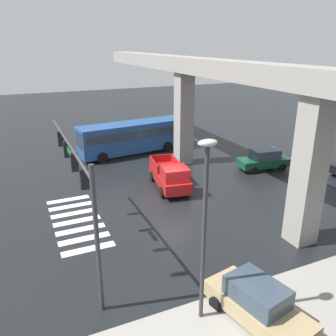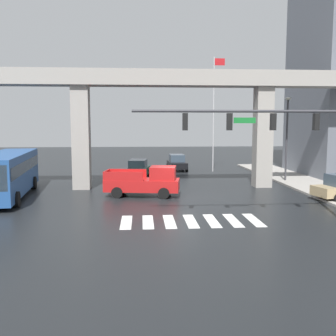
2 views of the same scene
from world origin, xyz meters
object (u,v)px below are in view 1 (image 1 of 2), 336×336
(sedan_tan, at_px, (257,303))
(traffic_signal_mast, at_px, (76,172))
(city_bus, at_px, (134,136))
(sedan_dark_green, at_px, (264,159))
(street_lamp_near_corner, at_px, (205,214))
(pickup_truck, at_px, (170,176))

(sedan_tan, relative_size, traffic_signal_mast, 0.42)
(city_bus, xyz_separation_m, sedan_tan, (22.57, -2.81, -0.87))
(sedan_dark_green, relative_size, street_lamp_near_corner, 0.62)
(traffic_signal_mast, distance_m, street_lamp_near_corner, 6.65)
(sedan_tan, height_order, sedan_dark_green, same)
(city_bus, bearing_deg, street_lamp_near_corner, -12.26)
(sedan_tan, height_order, street_lamp_near_corner, street_lamp_near_corner)
(pickup_truck, xyz_separation_m, street_lamp_near_corner, (12.08, -4.19, 3.57))
(traffic_signal_mast, xyz_separation_m, street_lamp_near_corner, (5.74, 3.36, -0.12))
(pickup_truck, distance_m, street_lamp_near_corner, 13.28)
(sedan_tan, bearing_deg, sedan_dark_green, 140.61)
(pickup_truck, xyz_separation_m, traffic_signal_mast, (6.34, -7.55, 3.69))
(city_bus, relative_size, sedan_tan, 2.41)
(traffic_signal_mast, bearing_deg, street_lamp_near_corner, 30.36)
(sedan_tan, xyz_separation_m, street_lamp_near_corner, (-0.97, -1.88, 3.70))
(street_lamp_near_corner, bearing_deg, traffic_signal_mast, -149.64)
(pickup_truck, distance_m, sedan_tan, 13.25)
(sedan_tan, bearing_deg, pickup_truck, 170.00)
(pickup_truck, bearing_deg, sedan_dark_green, 94.21)
(pickup_truck, relative_size, street_lamp_near_corner, 0.74)
(sedan_dark_green, bearing_deg, traffic_signal_mast, -67.01)
(pickup_truck, relative_size, sedan_dark_green, 1.19)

